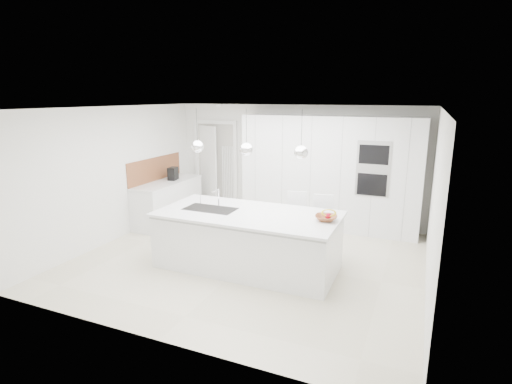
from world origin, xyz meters
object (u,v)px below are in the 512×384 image
at_px(island_base, 247,242).
at_px(fruit_bowl, 326,218).
at_px(bar_stool_right, 320,227).
at_px(espresso_machine, 173,174).
at_px(bar_stool_left, 294,223).

bearing_deg(island_base, fruit_bowl, 5.61).
bearing_deg(bar_stool_right, espresso_machine, 155.78).
distance_m(island_base, bar_stool_left, 1.02).
relative_size(bar_stool_left, bar_stool_right, 1.00).
relative_size(island_base, bar_stool_left, 2.63).
relative_size(island_base, espresso_machine, 10.27).
height_order(espresso_machine, bar_stool_right, espresso_machine).
xyz_separation_m(fruit_bowl, bar_stool_right, (-0.26, 0.75, -0.41)).
bearing_deg(bar_stool_right, island_base, -148.76).
bearing_deg(bar_stool_right, bar_stool_left, 166.83).
bearing_deg(island_base, espresso_machine, 146.07).
bearing_deg(bar_stool_left, bar_stool_right, -16.53).
bearing_deg(bar_stool_left, fruit_bowl, -60.72).
xyz_separation_m(bar_stool_left, bar_stool_right, (0.47, -0.02, -0.00)).
bearing_deg(espresso_machine, island_base, -46.44).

